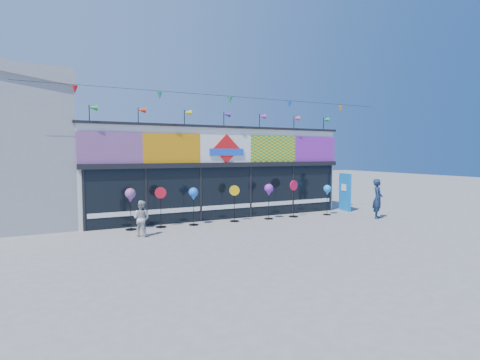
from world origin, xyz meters
TOP-DOWN VIEW (x-y plane):
  - ground at (0.00, 0.00)m, footprint 80.00×80.00m
  - kite_shop at (0.00, 5.94)m, footprint 16.00×5.70m
  - blue_sign at (6.43, 3.03)m, footprint 0.33×0.95m
  - spinner_0 at (-4.20, 2.88)m, footprint 0.40×0.40m
  - spinner_1 at (-3.05, 2.86)m, footprint 0.45×0.40m
  - spinner_2 at (-1.75, 2.73)m, footprint 0.39×0.39m
  - spinner_3 at (0.07, 2.72)m, footprint 0.42×0.39m
  - spinner_4 at (1.69, 2.60)m, footprint 0.40×0.40m
  - spinner_5 at (3.00, 2.59)m, footprint 0.47×0.43m
  - spinner_6 at (4.73, 2.35)m, footprint 0.36×0.36m
  - adult_man at (6.12, 0.59)m, footprint 0.76×0.74m
  - child at (-4.06, 1.62)m, footprint 0.69×0.67m

SIDE VIEW (x-z plane):
  - ground at x=0.00m, z-range 0.00..0.00m
  - child at x=-4.06m, z-range 0.00..1.26m
  - spinner_3 at x=0.07m, z-range 0.04..1.59m
  - spinner_1 at x=-3.05m, z-range 0.05..1.63m
  - adult_man at x=6.12m, z-range 0.00..1.77m
  - spinner_5 at x=3.00m, z-range 0.05..1.73m
  - blue_sign at x=6.43m, z-range 0.00..1.89m
  - spinner_6 at x=4.73m, z-range 0.43..1.85m
  - spinner_2 at x=-1.75m, z-range 0.46..1.99m
  - spinner_4 at x=1.69m, z-range 0.47..2.03m
  - spinner_0 at x=-4.20m, z-range 0.48..2.06m
  - kite_shop at x=0.00m, z-range -0.61..4.70m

